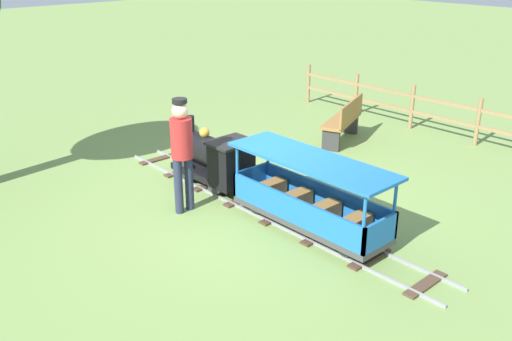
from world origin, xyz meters
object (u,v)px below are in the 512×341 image
(locomotive, at_px, (215,158))
(passenger_car, at_px, (309,201))
(conductor_person, at_px, (182,147))
(park_bench, at_px, (344,121))

(locomotive, height_order, passenger_car, locomotive)
(locomotive, distance_m, passenger_car, 1.94)
(conductor_person, xyz_separation_m, park_bench, (3.98, 0.40, -0.54))
(locomotive, height_order, park_bench, locomotive)
(locomotive, bearing_deg, passenger_car, -90.00)
(locomotive, bearing_deg, conductor_person, -156.69)
(locomotive, distance_m, conductor_person, 1.02)
(conductor_person, height_order, park_bench, conductor_person)
(passenger_car, bearing_deg, conductor_person, 117.81)
(passenger_car, bearing_deg, locomotive, 90.00)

